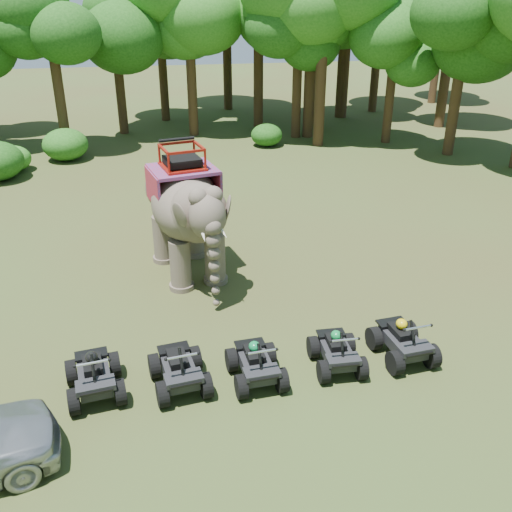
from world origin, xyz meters
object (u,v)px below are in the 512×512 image
object	(u,v)px
atv_1	(179,364)
atv_4	(403,336)
atv_2	(256,359)
atv_3	(337,347)
elephant	(186,210)
atv_0	(93,370)

from	to	relation	value
atv_1	atv_4	size ratio (longest dim) A/B	1.00
atv_2	atv_4	xyz separation A→B (m)	(3.69, 0.25, 0.02)
atv_2	atv_3	distance (m)	1.99
elephant	atv_2	world-z (taller)	elephant
atv_0	atv_4	size ratio (longest dim) A/B	1.00
atv_0	atv_2	xyz separation A→B (m)	(3.62, -0.17, -0.03)
elephant	atv_4	bearing A→B (deg)	-62.00
elephant	atv_1	xyz separation A→B (m)	(-0.63, -5.77, -1.46)
elephant	atv_0	bearing A→B (deg)	-126.35
atv_1	atv_3	world-z (taller)	atv_1
atv_1	atv_3	xyz separation A→B (m)	(3.73, 0.06, -0.04)
atv_3	atv_4	size ratio (longest dim) A/B	0.93
atv_0	elephant	bearing A→B (deg)	57.50
atv_4	elephant	bearing A→B (deg)	124.44
atv_1	atv_2	size ratio (longest dim) A/B	1.04
atv_1	atv_2	bearing A→B (deg)	-11.19
atv_1	atv_3	distance (m)	3.73
atv_0	atv_3	bearing A→B (deg)	-9.06
elephant	atv_4	world-z (taller)	elephant
atv_3	atv_4	world-z (taller)	atv_4
atv_2	atv_4	bearing A→B (deg)	-0.56
atv_4	atv_1	bearing A→B (deg)	175.53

